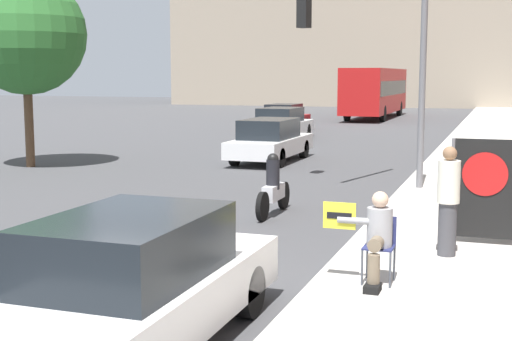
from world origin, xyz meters
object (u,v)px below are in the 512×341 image
seated_protester (377,235)px  car_on_road_midblock (281,124)px  city_bus_on_road (375,90)px  street_tree_near_curb (25,35)px  jogger_on_sidewalk (448,200)px  car_on_road_nearest (270,140)px  motorcycle_on_road (273,189)px  protest_banner (509,190)px  parked_car_curbside (136,284)px  car_on_road_distant (284,117)px  traffic_light_pole (373,44)px

seated_protester → car_on_road_midblock: 23.25m
city_bus_on_road → street_tree_near_curb: street_tree_near_curb is taller
seated_protester → jogger_on_sidewalk: 2.04m
city_bus_on_road → car_on_road_nearest: bearing=-87.9°
jogger_on_sidewalk → motorcycle_on_road: bearing=-76.1°
protest_banner → parked_car_curbside: bearing=-123.3°
car_on_road_nearest → car_on_road_distant: car_on_road_nearest is taller
seated_protester → car_on_road_distant: (-9.47, 26.86, -0.11)m
jogger_on_sidewalk → parked_car_curbside: 5.48m
car_on_road_distant → street_tree_near_curb: street_tree_near_curb is taller
street_tree_near_curb → traffic_light_pole: bearing=-4.3°
parked_car_curbside → city_bus_on_road: bearing=96.5°
car_on_road_nearest → city_bus_on_road: city_bus_on_road is taller
car_on_road_nearest → street_tree_near_curb: (-6.86, -3.80, 3.46)m
city_bus_on_road → motorcycle_on_road: 35.18m
car_on_road_midblock → motorcycle_on_road: (5.10, -17.00, -0.17)m
jogger_on_sidewalk → city_bus_on_road: (-7.66, 37.86, 0.92)m
street_tree_near_curb → protest_banner: bearing=-25.7°
jogger_on_sidewalk → city_bus_on_road: size_ratio=0.14×
protest_banner → car_on_road_distant: protest_banner is taller
seated_protester → motorcycle_on_road: (-2.98, 4.80, -0.27)m
street_tree_near_curb → car_on_road_nearest: bearing=29.0°
city_bus_on_road → street_tree_near_curb: size_ratio=1.96×
protest_banner → street_tree_near_curb: (-14.45, 6.95, 3.12)m
traffic_light_pole → city_bus_on_road: size_ratio=0.43×
jogger_on_sidewalk → street_tree_near_curb: size_ratio=0.28×
car_on_road_nearest → city_bus_on_road: size_ratio=0.39×
traffic_light_pole → jogger_on_sidewalk: bearing=-70.8°
protest_banner → traffic_light_pole: bearing=118.8°
car_on_road_midblock → car_on_road_distant: car_on_road_midblock is taller
parked_car_curbside → city_bus_on_road: 42.83m
car_on_road_distant → jogger_on_sidewalk: bearing=-67.7°
car_on_road_nearest → street_tree_near_curb: 8.57m
car_on_road_nearest → motorcycle_on_road: size_ratio=2.28×
street_tree_near_curb → seated_protester: bearing=-37.5°
jogger_on_sidewalk → protest_banner: size_ratio=0.89×
seated_protester → car_on_road_distant: size_ratio=0.30×
jogger_on_sidewalk → motorcycle_on_road: jogger_on_sidewalk is taller
car_on_road_nearest → seated_protester: bearing=-66.5°
traffic_light_pole → car_on_road_midblock: size_ratio=1.10×
traffic_light_pole → car_on_road_nearest: (-4.23, 4.64, -2.97)m
seated_protester → city_bus_on_road: city_bus_on_road is taller
street_tree_near_curb → parked_car_curbside: bearing=-49.6°
jogger_on_sidewalk → city_bus_on_road: city_bus_on_road is taller
protest_banner → car_on_road_nearest: size_ratio=0.41×
car_on_road_distant → motorcycle_on_road: bearing=-73.6°
traffic_light_pole → motorcycle_on_road: bearing=-107.0°
seated_protester → street_tree_near_curb: street_tree_near_curb is taller
jogger_on_sidewalk → city_bus_on_road: bearing=-116.8°
car_on_road_nearest → motorcycle_on_road: (2.95, -8.82, -0.17)m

